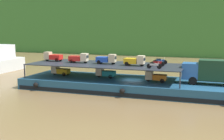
{
  "coord_description": "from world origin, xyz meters",
  "views": [
    {
      "loc": [
        10.25,
        -38.3,
        8.65
      ],
      "look_at": [
        -2.87,
        0.0,
        2.7
      ],
      "focal_mm": 47.39,
      "sensor_mm": 36.0,
      "label": 1
    }
  ],
  "objects_px": {
    "mini_truck_lower_mid": "(156,77)",
    "motorcycle_upper_port": "(154,65)",
    "mini_truck_lower_stern": "(60,71)",
    "mini_truck_lower_aft": "(105,73)",
    "mini_truck_upper_bow": "(135,61)",
    "cargo_barge": "(132,85)",
    "motorcycle_upper_centre": "(157,63)",
    "mini_truck_upper_stern": "(53,57)",
    "covered_lorry": "(212,71)",
    "mini_truck_upper_mid": "(79,58)",
    "motorcycle_upper_stbd": "(160,61)",
    "mini_truck_upper_fore": "(107,59)"
  },
  "relations": [
    {
      "from": "cargo_barge",
      "to": "mini_truck_upper_bow",
      "type": "relative_size",
      "value": 10.99
    },
    {
      "from": "motorcycle_upper_port",
      "to": "motorcycle_upper_centre",
      "type": "bearing_deg",
      "value": 90.57
    },
    {
      "from": "covered_lorry",
      "to": "mini_truck_upper_stern",
      "type": "relative_size",
      "value": 2.87
    },
    {
      "from": "mini_truck_upper_bow",
      "to": "motorcycle_upper_stbd",
      "type": "distance_m",
      "value": 4.08
    },
    {
      "from": "mini_truck_lower_stern",
      "to": "mini_truck_upper_stern",
      "type": "xyz_separation_m",
      "value": [
        -1.42,
        0.4,
        2.0
      ]
    },
    {
      "from": "covered_lorry",
      "to": "mini_truck_upper_mid",
      "type": "height_order",
      "value": "mini_truck_upper_mid"
    },
    {
      "from": "mini_truck_lower_mid",
      "to": "mini_truck_upper_stern",
      "type": "xyz_separation_m",
      "value": [
        -15.85,
        1.16,
        2.0
      ]
    },
    {
      "from": "covered_lorry",
      "to": "mini_truck_lower_mid",
      "type": "xyz_separation_m",
      "value": [
        -6.98,
        -0.48,
        -1.0
      ]
    },
    {
      "from": "mini_truck_lower_aft",
      "to": "motorcycle_upper_port",
      "type": "xyz_separation_m",
      "value": [
        7.45,
        -2.78,
        1.74
      ]
    },
    {
      "from": "mini_truck_lower_stern",
      "to": "mini_truck_upper_fore",
      "type": "xyz_separation_m",
      "value": [
        7.42,
        -0.22,
        2.0
      ]
    },
    {
      "from": "mini_truck_lower_stern",
      "to": "motorcycle_upper_port",
      "type": "distance_m",
      "value": 14.88
    },
    {
      "from": "cargo_barge",
      "to": "mini_truck_upper_stern",
      "type": "xyz_separation_m",
      "value": [
        -12.52,
        0.68,
        3.44
      ]
    },
    {
      "from": "motorcycle_upper_port",
      "to": "covered_lorry",
      "type": "bearing_deg",
      "value": 18.81
    },
    {
      "from": "cargo_barge",
      "to": "mini_truck_lower_mid",
      "type": "distance_m",
      "value": 3.66
    },
    {
      "from": "mini_truck_lower_aft",
      "to": "mini_truck_upper_bow",
      "type": "distance_m",
      "value": 5.02
    },
    {
      "from": "mini_truck_upper_mid",
      "to": "mini_truck_lower_aft",
      "type": "bearing_deg",
      "value": 5.88
    },
    {
      "from": "mini_truck_upper_mid",
      "to": "motorcycle_upper_stbd",
      "type": "xyz_separation_m",
      "value": [
        11.29,
        2.36,
        -0.26
      ]
    },
    {
      "from": "mini_truck_upper_mid",
      "to": "mini_truck_lower_stern",
      "type": "bearing_deg",
      "value": 175.59
    },
    {
      "from": "mini_truck_lower_aft",
      "to": "mini_truck_upper_stern",
      "type": "height_order",
      "value": "mini_truck_upper_stern"
    },
    {
      "from": "mini_truck_lower_mid",
      "to": "mini_truck_upper_mid",
      "type": "height_order",
      "value": "mini_truck_upper_mid"
    },
    {
      "from": "mini_truck_lower_stern",
      "to": "motorcycle_upper_stbd",
      "type": "xyz_separation_m",
      "value": [
        14.51,
        2.11,
        1.74
      ]
    },
    {
      "from": "mini_truck_upper_fore",
      "to": "mini_truck_upper_bow",
      "type": "height_order",
      "value": "same"
    },
    {
      "from": "mini_truck_lower_mid",
      "to": "mini_truck_upper_stern",
      "type": "height_order",
      "value": "mini_truck_upper_stern"
    },
    {
      "from": "mini_truck_lower_stern",
      "to": "mini_truck_upper_stern",
      "type": "height_order",
      "value": "mini_truck_upper_stern"
    },
    {
      "from": "mini_truck_lower_stern",
      "to": "mini_truck_upper_fore",
      "type": "relative_size",
      "value": 1.0
    },
    {
      "from": "mini_truck_lower_aft",
      "to": "mini_truck_upper_stern",
      "type": "distance_m",
      "value": 8.75
    },
    {
      "from": "mini_truck_lower_mid",
      "to": "mini_truck_upper_bow",
      "type": "relative_size",
      "value": 0.99
    },
    {
      "from": "mini_truck_upper_mid",
      "to": "mini_truck_upper_stern",
      "type": "bearing_deg",
      "value": 172.05
    },
    {
      "from": "cargo_barge",
      "to": "motorcycle_upper_port",
      "type": "relative_size",
      "value": 16.08
    },
    {
      "from": "covered_lorry",
      "to": "mini_truck_upper_fore",
      "type": "bearing_deg",
      "value": 179.72
    },
    {
      "from": "mini_truck_upper_mid",
      "to": "motorcycle_upper_centre",
      "type": "distance_m",
      "value": 11.3
    },
    {
      "from": "mini_truck_lower_mid",
      "to": "motorcycle_upper_port",
      "type": "xyz_separation_m",
      "value": [
        0.11,
        -1.86,
        1.74
      ]
    },
    {
      "from": "mini_truck_lower_mid",
      "to": "motorcycle_upper_port",
      "type": "bearing_deg",
      "value": -86.59
    },
    {
      "from": "covered_lorry",
      "to": "mini_truck_upper_bow",
      "type": "height_order",
      "value": "mini_truck_upper_bow"
    },
    {
      "from": "mini_truck_lower_mid",
      "to": "mini_truck_upper_fore",
      "type": "bearing_deg",
      "value": 175.56
    },
    {
      "from": "mini_truck_lower_mid",
      "to": "motorcycle_upper_centre",
      "type": "distance_m",
      "value": 1.82
    },
    {
      "from": "mini_truck_lower_aft",
      "to": "mini_truck_upper_mid",
      "type": "height_order",
      "value": "mini_truck_upper_mid"
    },
    {
      "from": "mini_truck_lower_aft",
      "to": "motorcycle_upper_stbd",
      "type": "relative_size",
      "value": 1.45
    },
    {
      "from": "mini_truck_upper_fore",
      "to": "motorcycle_upper_port",
      "type": "distance_m",
      "value": 7.52
    },
    {
      "from": "cargo_barge",
      "to": "mini_truck_lower_aft",
      "type": "height_order",
      "value": "mini_truck_lower_aft"
    },
    {
      "from": "cargo_barge",
      "to": "motorcycle_upper_stbd",
      "type": "bearing_deg",
      "value": 35.02
    },
    {
      "from": "mini_truck_lower_stern",
      "to": "motorcycle_upper_centre",
      "type": "distance_m",
      "value": 14.63
    },
    {
      "from": "mini_truck_upper_stern",
      "to": "motorcycle_upper_centre",
      "type": "distance_m",
      "value": 15.95
    },
    {
      "from": "cargo_barge",
      "to": "motorcycle_upper_centre",
      "type": "relative_size",
      "value": 16.08
    },
    {
      "from": "mini_truck_lower_aft",
      "to": "motorcycle_upper_centre",
      "type": "xyz_separation_m",
      "value": [
        7.42,
        -0.41,
        1.74
      ]
    },
    {
      "from": "mini_truck_upper_stern",
      "to": "mini_truck_lower_aft",
      "type": "bearing_deg",
      "value": -1.67
    },
    {
      "from": "covered_lorry",
      "to": "mini_truck_lower_stern",
      "type": "bearing_deg",
      "value": 179.24
    },
    {
      "from": "covered_lorry",
      "to": "motorcycle_upper_stbd",
      "type": "distance_m",
      "value": 7.34
    },
    {
      "from": "mini_truck_lower_aft",
      "to": "mini_truck_lower_mid",
      "type": "distance_m",
      "value": 7.39
    },
    {
      "from": "mini_truck_upper_stern",
      "to": "mini_truck_upper_mid",
      "type": "height_order",
      "value": "same"
    }
  ]
}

